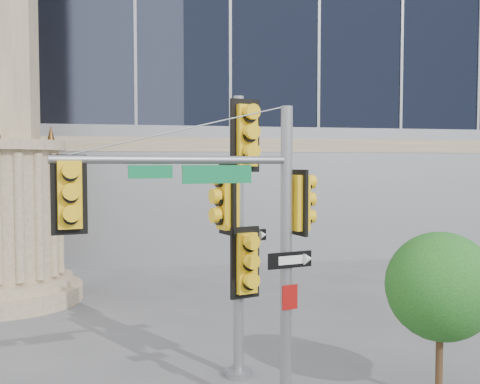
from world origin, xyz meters
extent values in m
cylinder|color=gray|center=(-6.00, 9.00, 0.25)|extent=(4.40, 4.40, 0.50)
cylinder|color=gray|center=(-6.00, 9.00, 0.65)|extent=(3.80, 3.80, 0.30)
cylinder|color=gray|center=(-6.00, 9.00, 2.80)|extent=(3.00, 3.00, 4.00)
cylinder|color=gray|center=(-6.00, 9.00, 4.95)|extent=(3.50, 3.50, 0.30)
cone|color=#472D14|center=(-4.70, 9.00, 5.35)|extent=(0.24, 0.24, 0.50)
cylinder|color=slate|center=(0.32, -0.34, 2.66)|extent=(0.20, 0.20, 5.32)
cylinder|color=slate|center=(-1.49, -0.77, 4.44)|extent=(3.65, 1.00, 0.12)
cube|color=#0E7740|center=(-0.89, -0.65, 4.22)|extent=(1.13, 0.31, 0.28)
cube|color=yellow|center=(-3.05, -1.15, 3.95)|extent=(0.53, 0.36, 1.11)
cube|color=yellow|center=(0.56, -0.28, 3.73)|extent=(0.36, 0.53, 1.11)
cube|color=black|center=(0.35, -0.46, 2.80)|extent=(0.80, 0.22, 0.27)
cube|color=maroon|center=(0.35, -0.46, 2.17)|extent=(0.28, 0.09, 0.41)
cylinder|color=slate|center=(-0.08, 1.74, 0.07)|extent=(0.55, 0.55, 0.14)
cylinder|color=slate|center=(-0.08, 1.74, 2.87)|extent=(0.21, 0.21, 5.73)
cube|color=yellow|center=(0.00, 1.50, 4.93)|extent=(0.70, 0.50, 1.43)
cube|color=yellow|center=(-0.32, 1.66, 3.67)|extent=(0.50, 0.70, 1.43)
cube|color=yellow|center=(0.00, 1.50, 2.41)|extent=(0.70, 0.50, 1.43)
cube|color=black|center=(0.16, 1.67, 2.92)|extent=(0.69, 0.25, 0.23)
cylinder|color=#382314|center=(3.27, -0.19, 0.85)|extent=(0.13, 0.13, 1.69)
sphere|color=#12511C|center=(3.27, -0.19, 2.16)|extent=(1.98, 1.98, 1.98)
sphere|color=#12511C|center=(3.70, 0.05, 1.88)|extent=(1.22, 1.22, 1.22)
sphere|color=#12511C|center=(2.94, -0.42, 1.93)|extent=(1.03, 1.03, 1.03)
camera|label=1|loc=(-2.19, -8.84, 4.37)|focal=40.00mm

